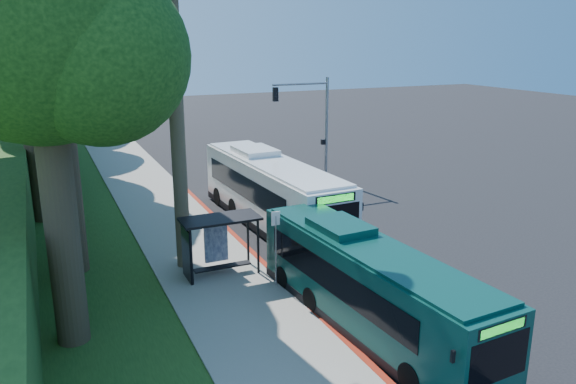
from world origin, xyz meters
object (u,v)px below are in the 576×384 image
bus_shelter (214,235)px  white_bus (271,191)px  teal_bus (367,284)px  pickup (319,188)px

bus_shelter → white_bus: 6.89m
white_bus → teal_bus: size_ratio=1.15×
teal_bus → pickup: teal_bus is taller
white_bus → pickup: white_bus is taller
teal_bus → bus_shelter: bearing=115.1°
white_bus → pickup: size_ratio=2.50×
bus_shelter → teal_bus: size_ratio=0.29×
white_bus → teal_bus: white_bus is taller
white_bus → pickup: bearing=33.3°
white_bus → pickup: 5.73m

